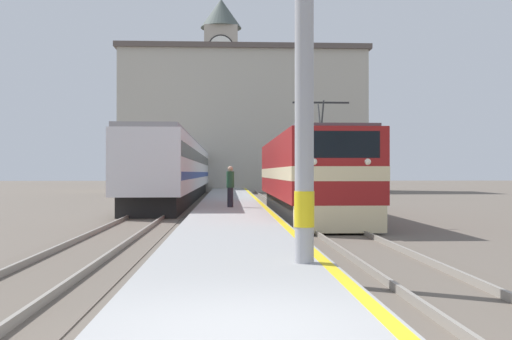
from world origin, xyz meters
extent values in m
plane|color=#60564C|center=(0.00, 30.00, 0.00)|extent=(200.00, 200.00, 0.00)
cube|color=#999999|center=(0.00, 25.00, 0.18)|extent=(3.18, 140.00, 0.36)
cube|color=yellow|center=(1.44, 25.00, 0.37)|extent=(0.20, 140.00, 0.00)
cube|color=#60564C|center=(3.13, 25.00, 0.01)|extent=(2.84, 140.00, 0.02)
cube|color=gray|center=(2.41, 25.00, 0.09)|extent=(0.07, 140.00, 0.14)
cube|color=gray|center=(3.85, 25.00, 0.09)|extent=(0.07, 140.00, 0.14)
cube|color=#60564C|center=(-3.49, 25.00, 0.01)|extent=(2.84, 140.00, 0.02)
cube|color=gray|center=(-4.21, 25.00, 0.09)|extent=(0.07, 140.00, 0.14)
cube|color=gray|center=(-2.77, 25.00, 0.09)|extent=(0.07, 140.00, 0.14)
cube|color=black|center=(3.13, 19.19, 0.45)|extent=(2.46, 13.96, 0.90)
cube|color=maroon|center=(3.13, 19.19, 2.08)|extent=(2.90, 15.17, 2.35)
cube|color=beige|center=(3.13, 19.19, 1.84)|extent=(2.92, 15.19, 0.44)
cube|color=beige|center=(3.13, 11.75, 0.50)|extent=(2.75, 0.30, 0.81)
cube|color=black|center=(3.13, 11.66, 2.70)|extent=(2.32, 0.12, 0.80)
sphere|color=white|center=(2.33, 11.62, 2.19)|extent=(0.20, 0.20, 0.20)
sphere|color=white|center=(3.93, 11.62, 2.19)|extent=(0.20, 0.20, 0.20)
cube|color=#4C4C51|center=(3.13, 19.19, 3.31)|extent=(2.61, 14.41, 0.12)
cylinder|color=#333333|center=(3.13, 15.05, 3.87)|extent=(0.06, 0.63, 1.03)
cylinder|color=#333333|center=(3.13, 15.75, 3.87)|extent=(0.06, 0.63, 1.03)
cube|color=#262626|center=(3.13, 15.40, 4.37)|extent=(2.03, 0.08, 0.06)
cube|color=black|center=(-3.49, 34.41, 0.45)|extent=(2.46, 32.04, 0.90)
cube|color=silver|center=(-3.49, 34.41, 2.29)|extent=(2.90, 33.38, 2.77)
cube|color=black|center=(-3.49, 34.41, 2.84)|extent=(2.92, 32.71, 0.64)
cube|color=navy|center=(-3.49, 34.41, 1.73)|extent=(2.92, 32.71, 0.36)
cube|color=gray|center=(-3.49, 34.41, 3.77)|extent=(2.67, 33.38, 0.20)
cylinder|color=#9E9EA3|center=(1.08, 4.17, 4.64)|extent=(0.32, 0.32, 8.55)
cylinder|color=yellow|center=(1.08, 4.17, 1.26)|extent=(0.34, 0.34, 0.60)
cylinder|color=#23232D|center=(-0.08, 20.32, 0.79)|extent=(0.26, 0.26, 0.85)
cylinder|color=#234C33|center=(-0.08, 20.32, 1.57)|extent=(0.34, 0.34, 0.71)
sphere|color=tan|center=(-0.08, 20.32, 2.04)|extent=(0.23, 0.23, 0.23)
cube|color=#ADA393|center=(-0.97, 65.43, 9.54)|extent=(3.89, 3.89, 19.07)
cylinder|color=black|center=(-0.97, 63.47, 16.35)|extent=(3.02, 0.06, 3.02)
cylinder|color=white|center=(-0.97, 63.44, 16.35)|extent=(2.72, 0.10, 2.72)
cone|color=#47514C|center=(-0.97, 65.43, 20.82)|extent=(4.86, 4.86, 3.50)
cube|color=#B7B2A3|center=(1.36, 54.56, 6.87)|extent=(23.96, 7.27, 13.73)
cube|color=#564C47|center=(1.36, 54.56, 13.98)|extent=(24.56, 7.87, 0.50)
camera|label=1|loc=(-0.20, -5.81, 1.88)|focal=42.00mm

